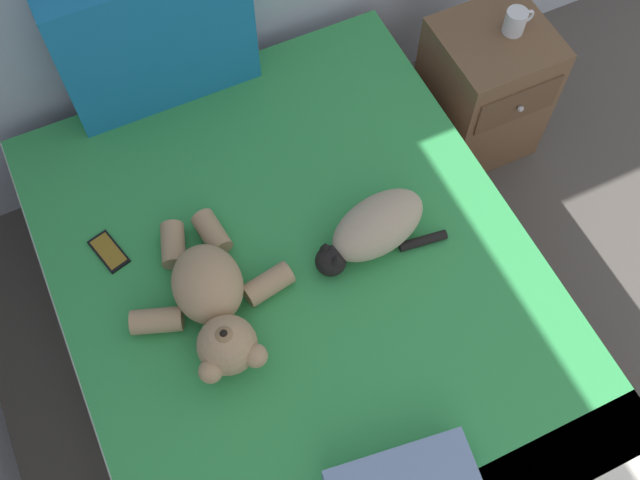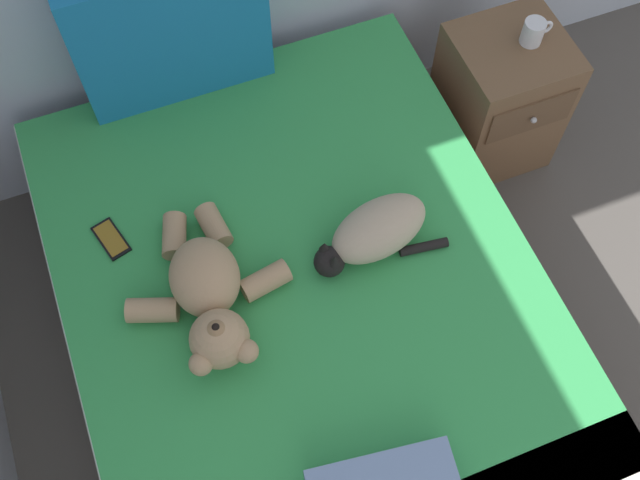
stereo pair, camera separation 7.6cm
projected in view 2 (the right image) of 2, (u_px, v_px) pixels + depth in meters
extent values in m
cube|color=brown|center=(307.00, 334.00, 2.69)|extent=(1.53, 2.04, 0.33)
cube|color=white|center=(306.00, 305.00, 2.46)|extent=(1.49, 1.98, 0.19)
cube|color=green|center=(299.00, 276.00, 2.40)|extent=(1.47, 1.84, 0.02)
cube|color=#1972AD|center=(171.00, 32.00, 2.51)|extent=(0.66, 0.13, 0.55)
ellipsoid|color=tan|center=(379.00, 228.00, 2.38)|extent=(0.37, 0.26, 0.15)
sphere|color=black|center=(329.00, 262.00, 2.35)|extent=(0.10, 0.10, 0.10)
cone|color=black|center=(335.00, 260.00, 2.29)|extent=(0.04, 0.04, 0.04)
cone|color=black|center=(325.00, 247.00, 2.31)|extent=(0.04, 0.04, 0.04)
cylinder|color=black|center=(424.00, 247.00, 2.42)|extent=(0.16, 0.05, 0.03)
ellipsoid|color=black|center=(347.00, 242.00, 2.42)|extent=(0.11, 0.08, 0.04)
ellipsoid|color=tan|center=(205.00, 277.00, 2.29)|extent=(0.24, 0.28, 0.18)
sphere|color=tan|center=(220.00, 339.00, 2.19)|extent=(0.18, 0.18, 0.18)
sphere|color=#8E6B49|center=(217.00, 331.00, 2.14)|extent=(0.07, 0.07, 0.07)
sphere|color=black|center=(216.00, 327.00, 2.11)|extent=(0.02, 0.02, 0.02)
sphere|color=tan|center=(247.00, 351.00, 2.16)|extent=(0.07, 0.07, 0.07)
sphere|color=tan|center=(201.00, 364.00, 2.15)|extent=(0.07, 0.07, 0.07)
cylinder|color=tan|center=(265.00, 281.00, 2.34)|extent=(0.17, 0.10, 0.08)
cylinder|color=tan|center=(214.00, 226.00, 2.43)|extent=(0.09, 0.15, 0.08)
cylinder|color=tan|center=(153.00, 310.00, 2.29)|extent=(0.17, 0.13, 0.08)
cylinder|color=tan|center=(174.00, 236.00, 2.41)|extent=(0.12, 0.16, 0.08)
cube|color=black|center=(111.00, 239.00, 2.44)|extent=(0.11, 0.16, 0.01)
cube|color=olive|center=(111.00, 238.00, 2.44)|extent=(0.09, 0.14, 0.00)
cube|color=brown|center=(498.00, 99.00, 3.02)|extent=(0.42, 0.40, 0.61)
cube|color=brown|center=(532.00, 117.00, 2.81)|extent=(0.35, 0.01, 0.17)
sphere|color=#B2B2B7|center=(534.00, 120.00, 2.80)|extent=(0.02, 0.02, 0.02)
cylinder|color=silver|center=(533.00, 32.00, 2.72)|extent=(0.08, 0.08, 0.09)
torus|color=silver|center=(546.00, 27.00, 2.72)|extent=(0.06, 0.01, 0.06)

